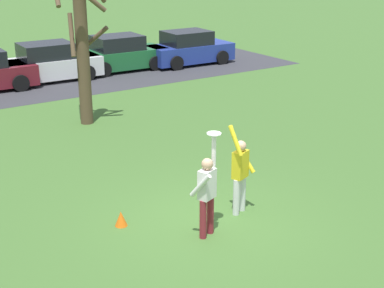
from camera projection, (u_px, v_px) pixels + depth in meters
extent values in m
plane|color=#426B2D|center=(208.00, 221.00, 11.97)|extent=(120.00, 120.00, 0.00)
cylinder|color=maroon|center=(203.00, 219.00, 11.17)|extent=(0.14, 0.14, 0.82)
cylinder|color=maroon|center=(210.00, 214.00, 11.37)|extent=(0.14, 0.14, 0.82)
cube|color=silver|center=(207.00, 184.00, 11.03)|extent=(0.41, 0.33, 0.60)
sphere|color=tan|center=(207.00, 164.00, 10.89)|extent=(0.23, 0.23, 0.23)
cylinder|color=silver|center=(200.00, 186.00, 10.84)|extent=(0.23, 0.47, 0.58)
cylinder|color=silver|center=(214.00, 150.00, 11.00)|extent=(0.09, 0.09, 0.66)
cylinder|color=silver|center=(242.00, 193.00, 12.34)|extent=(0.14, 0.14, 0.82)
cylinder|color=silver|center=(236.00, 197.00, 12.14)|extent=(0.14, 0.14, 0.82)
cube|color=gold|center=(240.00, 164.00, 12.00)|extent=(0.41, 0.33, 0.60)
sphere|color=tan|center=(241.00, 146.00, 11.86)|extent=(0.23, 0.23, 0.23)
cylinder|color=gold|center=(246.00, 159.00, 12.16)|extent=(0.23, 0.47, 0.58)
cylinder|color=gold|center=(236.00, 141.00, 11.63)|extent=(0.19, 0.34, 0.65)
cylinder|color=white|center=(214.00, 134.00, 10.88)|extent=(0.28, 0.28, 0.02)
cylinder|color=black|center=(8.00, 74.00, 23.73)|extent=(0.67, 0.24, 0.66)
cylinder|color=black|center=(21.00, 83.00, 22.28)|extent=(0.67, 0.24, 0.66)
cube|color=white|center=(51.00, 67.00, 24.03)|extent=(4.15, 1.91, 0.80)
cube|color=black|center=(46.00, 51.00, 23.71)|extent=(2.14, 1.70, 0.64)
cylinder|color=black|center=(72.00, 65.00, 25.46)|extent=(0.67, 0.24, 0.66)
cylinder|color=black|center=(88.00, 73.00, 24.01)|extent=(0.67, 0.24, 0.66)
cylinder|color=black|center=(15.00, 72.00, 24.19)|extent=(0.67, 0.24, 0.66)
cylinder|color=black|center=(28.00, 80.00, 22.74)|extent=(0.67, 0.24, 0.66)
cube|color=#1E6633|center=(121.00, 58.00, 25.93)|extent=(4.15, 1.91, 0.80)
cube|color=black|center=(118.00, 43.00, 25.61)|extent=(2.14, 1.70, 0.64)
cylinder|color=black|center=(137.00, 57.00, 27.37)|extent=(0.67, 0.24, 0.66)
cylinder|color=black|center=(155.00, 63.00, 25.91)|extent=(0.67, 0.24, 0.66)
cylinder|color=black|center=(88.00, 62.00, 26.09)|extent=(0.67, 0.24, 0.66)
cylinder|color=black|center=(104.00, 70.00, 24.64)|extent=(0.67, 0.24, 0.66)
cube|color=#233893|center=(190.00, 52.00, 27.25)|extent=(4.15, 1.91, 0.80)
cube|color=black|center=(187.00, 38.00, 26.93)|extent=(2.14, 1.70, 0.64)
cylinder|color=black|center=(201.00, 52.00, 28.69)|extent=(0.67, 0.24, 0.66)
cylinder|color=black|center=(222.00, 57.00, 27.23)|extent=(0.67, 0.24, 0.66)
cylinder|color=black|center=(157.00, 57.00, 27.41)|extent=(0.67, 0.24, 0.66)
cylinder|color=black|center=(176.00, 63.00, 25.96)|extent=(0.67, 0.24, 0.66)
cube|color=#38383D|center=(18.00, 85.00, 23.35)|extent=(25.52, 6.40, 0.01)
cylinder|color=brown|center=(83.00, 54.00, 17.71)|extent=(0.40, 0.40, 4.54)
cylinder|color=brown|center=(72.00, 35.00, 17.44)|extent=(0.37, 0.73, 1.30)
cylinder|color=brown|center=(91.00, 41.00, 18.14)|extent=(0.88, 1.08, 1.03)
cone|color=orange|center=(121.00, 219.00, 11.74)|extent=(0.26, 0.26, 0.32)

